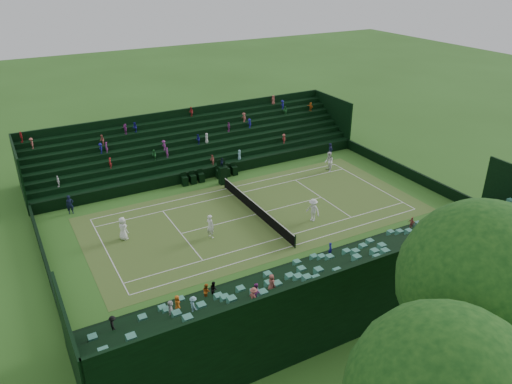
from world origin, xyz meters
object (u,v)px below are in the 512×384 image
(tennis_net, at_px, (256,209))
(player_near_west, at_px, (123,229))
(player_near_east, at_px, (210,226))
(player_far_east, at_px, (313,210))
(player_far_west, at_px, (329,162))
(umpire_chair, at_px, (223,173))

(tennis_net, distance_m, player_near_west, 10.42)
(tennis_net, distance_m, player_near_east, 4.91)
(player_near_west, bearing_deg, player_far_east, -131.36)
(player_near_west, height_order, player_far_east, player_far_east)
(tennis_net, relative_size, player_far_east, 6.22)
(player_near_east, height_order, player_far_east, same)
(tennis_net, bearing_deg, player_far_east, 48.33)
(player_far_west, xyz_separation_m, player_far_east, (7.44, -6.97, -0.03))
(tennis_net, xyz_separation_m, umpire_chair, (-6.64, 0.20, 0.55))
(player_far_west, bearing_deg, player_far_east, -24.60)
(umpire_chair, bearing_deg, tennis_net, -1.68)
(tennis_net, xyz_separation_m, player_far_east, (3.02, 3.40, 0.41))
(player_near_east, bearing_deg, player_far_west, -89.79)
(player_far_west, height_order, player_far_east, player_far_west)
(player_near_west, relative_size, player_far_east, 0.95)
(player_near_east, bearing_deg, player_near_west, 42.29)
(player_near_west, xyz_separation_m, player_near_east, (2.81, 5.68, 0.05))
(player_near_west, xyz_separation_m, player_far_east, (4.31, 13.73, 0.04))
(player_far_west, distance_m, player_far_east, 10.19)
(player_far_east, bearing_deg, umpire_chair, 179.58)
(player_near_west, bearing_deg, tennis_net, -121.03)
(umpire_chair, distance_m, player_far_west, 10.42)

